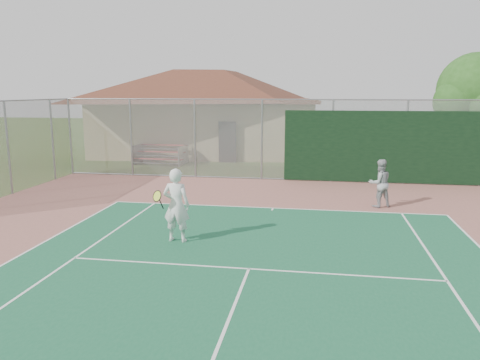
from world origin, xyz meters
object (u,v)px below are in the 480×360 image
object	(u,v)px
clubhouse	(207,103)
player_grey_back	(380,184)
player_white_front	(176,206)
tree	(477,92)
bleachers	(160,154)

from	to	relation	value
clubhouse	player_grey_back	size ratio (longest dim) A/B	9.29
player_white_front	player_grey_back	size ratio (longest dim) A/B	1.19
clubhouse	player_white_front	distance (m)	18.37
tree	player_white_front	world-z (taller)	tree
clubhouse	player_white_front	xyz separation A→B (m)	(3.44, -17.92, -2.12)
tree	player_white_front	bearing A→B (deg)	-130.56
clubhouse	tree	size ratio (longest dim) A/B	2.60
tree	player_white_front	xyz separation A→B (m)	(-10.88, -12.71, -2.82)
bleachers	player_grey_back	xyz separation A→B (m)	(10.41, -7.98, 0.27)
bleachers	tree	world-z (taller)	tree
bleachers	player_white_front	size ratio (longest dim) A/B	1.43
tree	bleachers	bearing A→B (deg)	-179.75
bleachers	tree	distance (m)	16.00
player_grey_back	clubhouse	bearing A→B (deg)	-77.34
bleachers	player_white_front	world-z (taller)	player_white_front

